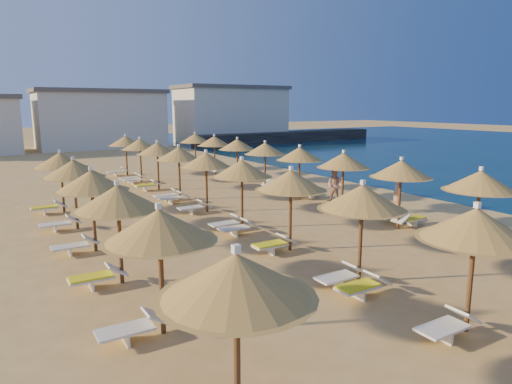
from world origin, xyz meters
TOP-DOWN VIEW (x-y plane):
  - ground at (0.00, 0.00)m, footprint 220.00×220.00m
  - jetty at (26.88, 41.45)m, footprint 30.23×6.50m
  - hotel_blocks at (3.06, 45.85)m, footprint 50.83×9.28m
  - parasol_row_east at (3.21, 2.93)m, footprint 2.65×39.01m
  - parasol_row_west at (-2.55, 2.93)m, footprint 2.65×39.01m
  - parasol_row_inland at (-8.78, 1.11)m, footprint 2.65×20.83m
  - loungers at (-1.14, 2.62)m, footprint 15.06×37.88m
  - beachgoer_b at (4.49, 4.97)m, footprint 1.01×1.12m
  - beachgoer_a at (5.54, 1.49)m, footprint 0.65×0.76m

SIDE VIEW (x-z plane):
  - ground at x=0.00m, z-range 0.00..0.00m
  - loungers at x=-1.14m, z-range 0.01..0.67m
  - jetty at x=26.88m, z-range 0.00..1.50m
  - beachgoer_a at x=5.54m, z-range 0.00..1.77m
  - beachgoer_b at x=4.49m, z-range 0.00..1.89m
  - parasol_row_east at x=3.21m, z-range 1.01..4.16m
  - parasol_row_west at x=-2.55m, z-range 1.01..4.16m
  - parasol_row_inland at x=-8.78m, z-range 1.01..4.16m
  - hotel_blocks at x=3.06m, z-range -0.35..7.75m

